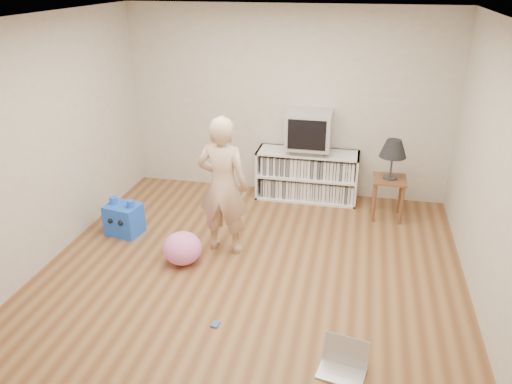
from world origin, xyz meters
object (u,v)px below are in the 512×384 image
object	(u,v)px
media_unit	(307,175)
table_lamp	(393,149)
dvd_deck	(308,149)
laptop	(344,362)
person	(223,186)
side_table	(389,188)
crt_tv	(309,129)
plush_pink	(182,248)
plush_blue	(124,219)

from	to	relation	value
media_unit	table_lamp	bearing A→B (deg)	-19.32
dvd_deck	table_lamp	distance (m)	1.18
laptop	media_unit	bearing A→B (deg)	112.52
dvd_deck	person	xyz separation A→B (m)	(-0.75, -1.62, 0.07)
laptop	person	bearing A→B (deg)	141.97
dvd_deck	side_table	world-z (taller)	dvd_deck
person	laptop	xyz separation A→B (m)	(1.46, -1.64, -0.73)
crt_tv	laptop	world-z (taller)	crt_tv
plush_pink	dvd_deck	bearing A→B (deg)	60.64
media_unit	plush_pink	distance (m)	2.32
table_lamp	person	bearing A→B (deg)	-145.93
media_unit	plush_blue	bearing A→B (deg)	-143.42
media_unit	table_lamp	world-z (taller)	table_lamp
media_unit	side_table	distance (m)	1.17
person	plush_pink	distance (m)	0.82
crt_tv	plush_pink	bearing A→B (deg)	-119.40
laptop	table_lamp	bearing A→B (deg)	92.65
crt_tv	plush_blue	xyz separation A→B (m)	(-2.06, -1.51, -0.82)
table_lamp	plush_blue	distance (m)	3.44
dvd_deck	crt_tv	size ratio (longest dim) A/B	0.75
media_unit	crt_tv	size ratio (longest dim) A/B	2.33
side_table	person	bearing A→B (deg)	-145.93
dvd_deck	person	world-z (taller)	person
media_unit	plush_pink	world-z (taller)	media_unit
media_unit	dvd_deck	xyz separation A→B (m)	(0.00, -0.02, 0.39)
person	plush_blue	size ratio (longest dim) A/B	3.43
person	media_unit	bearing A→B (deg)	-109.58
plush_blue	plush_pink	size ratio (longest dim) A/B	1.09
table_lamp	plush_blue	world-z (taller)	table_lamp
laptop	plush_blue	size ratio (longest dim) A/B	0.90
dvd_deck	laptop	size ratio (longest dim) A/B	1.07
dvd_deck	crt_tv	bearing A→B (deg)	-90.00
side_table	person	xyz separation A→B (m)	(-1.85, -1.25, 0.38)
person	plush_pink	xyz separation A→B (m)	(-0.38, -0.38, -0.62)
crt_tv	laptop	xyz separation A→B (m)	(0.71, -3.26, -0.95)
table_lamp	plush_pink	distance (m)	2.87
side_table	plush_pink	xyz separation A→B (m)	(-2.23, -1.63, -0.23)
table_lamp	laptop	size ratio (longest dim) A/B	1.23
laptop	plush_pink	world-z (taller)	plush_pink
table_lamp	crt_tv	bearing A→B (deg)	161.57
crt_tv	plush_blue	bearing A→B (deg)	-143.76
dvd_deck	side_table	distance (m)	1.20
laptop	plush_blue	bearing A→B (deg)	158.03
side_table	plush_blue	size ratio (longest dim) A/B	1.18
crt_tv	plush_blue	distance (m)	2.69
media_unit	side_table	xyz separation A→B (m)	(1.10, -0.39, 0.07)
media_unit	crt_tv	world-z (taller)	crt_tv
media_unit	dvd_deck	world-z (taller)	dvd_deck
side_table	plush_blue	distance (m)	3.37
table_lamp	person	distance (m)	2.24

